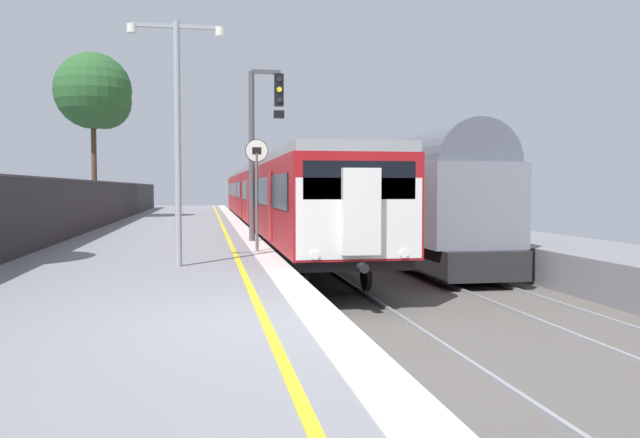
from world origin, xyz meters
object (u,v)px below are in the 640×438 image
at_px(freight_train_adjacent_track, 368,193).
at_px(speed_limit_sign, 257,181).
at_px(background_tree_centre, 96,94).
at_px(signal_gantry, 260,135).
at_px(platform_lamp_mid, 177,121).
at_px(commuter_train_at_platform, 270,196).

distance_m(freight_train_adjacent_track, speed_limit_sign, 12.86).
height_order(speed_limit_sign, background_tree_centre, background_tree_centre).
relative_size(signal_gantry, speed_limit_sign, 1.82).
bearing_deg(speed_limit_sign, background_tree_centre, 109.34).
xyz_separation_m(freight_train_adjacent_track, speed_limit_sign, (-5.85, -11.45, 0.42)).
relative_size(signal_gantry, platform_lamp_mid, 1.04).
xyz_separation_m(freight_train_adjacent_track, signal_gantry, (-5.49, -8.18, 1.87)).
xyz_separation_m(platform_lamp_mid, background_tree_centre, (-5.28, 23.41, 3.72)).
bearing_deg(speed_limit_sign, freight_train_adjacent_track, 62.93).
bearing_deg(background_tree_centre, signal_gantry, -66.30).
relative_size(commuter_train_at_platform, freight_train_adjacent_track, 1.54).
bearing_deg(freight_train_adjacent_track, background_tree_centre, 145.42).
xyz_separation_m(speed_limit_sign, background_tree_centre, (-7.17, 20.42, 4.92)).
height_order(freight_train_adjacent_track, platform_lamp_mid, platform_lamp_mid).
relative_size(commuter_train_at_platform, speed_limit_sign, 13.54).
distance_m(commuter_train_at_platform, background_tree_centre, 11.57).
distance_m(speed_limit_sign, background_tree_centre, 22.19).
distance_m(commuter_train_at_platform, signal_gantry, 12.68).
height_order(commuter_train_at_platform, platform_lamp_mid, platform_lamp_mid).
bearing_deg(freight_train_adjacent_track, commuter_train_at_platform, 133.31).
xyz_separation_m(commuter_train_at_platform, background_tree_centre, (-9.01, 4.73, 5.51)).
bearing_deg(platform_lamp_mid, freight_train_adjacent_track, 61.80).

